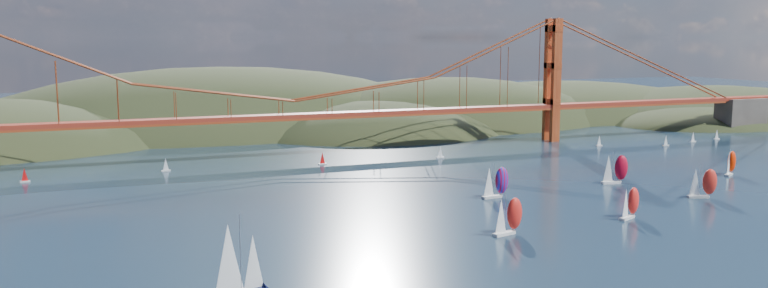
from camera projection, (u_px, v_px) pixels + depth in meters
headlands at (329, 147)px, 405.66m from camera, size 725.00×225.00×96.00m
bridge at (288, 75)px, 291.87m from camera, size 552.00×12.00×55.00m
sloop_navy at (236, 261)px, 134.21m from camera, size 10.38×6.79×15.44m
racer_0 at (507, 215)px, 177.96m from camera, size 8.84×4.93×9.91m
racer_1 at (629, 202)px, 193.75m from camera, size 8.08×5.58×9.05m
racer_2 at (702, 182)px, 218.73m from camera, size 8.73×5.36×9.77m
racer_3 at (614, 169)px, 240.22m from camera, size 9.19×4.17×10.40m
racer_4 at (730, 163)px, 254.85m from camera, size 8.11×6.41×9.23m
racer_rwb at (495, 182)px, 218.83m from camera, size 9.00×4.03×10.19m
distant_boat_2 at (25, 175)px, 242.60m from camera, size 3.00×2.00×4.70m
distant_boat_3 at (166, 165)px, 262.19m from camera, size 3.00×2.00×4.70m
distant_boat_4 at (599, 141)px, 323.03m from camera, size 3.00×2.00×4.70m
distant_boat_5 at (666, 140)px, 323.86m from camera, size 3.00×2.00×4.70m
distant_boat_6 at (693, 137)px, 335.86m from camera, size 3.00×2.00×4.70m
distant_boat_7 at (717, 134)px, 344.48m from camera, size 3.00×2.00×4.70m
distant_boat_8 at (440, 152)px, 291.09m from camera, size 3.00×2.00×4.70m
distant_boat_9 at (322, 158)px, 276.26m from camera, size 3.00×2.00×4.70m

